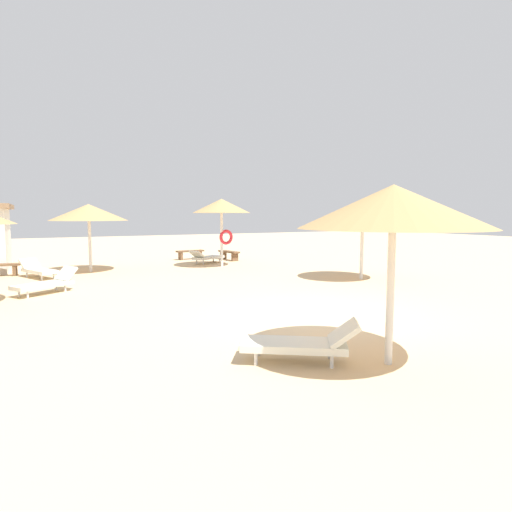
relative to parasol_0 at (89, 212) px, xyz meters
The scene contains 11 objects.
ground_plane 11.75m from the parasol_0, 71.03° to the right, with size 80.00×80.00×0.00m, color #DBBA8C.
parasol_0 is the anchor object (origin of this frame).
parasol_2 14.07m from the parasol_0, 77.30° to the right, with size 2.98×2.98×2.87m.
parasol_3 5.65m from the parasol_0, ahead, with size 2.64×2.64×3.11m.
parasol_5 11.02m from the parasol_0, 37.52° to the right, with size 2.83×2.83×2.58m.
lounger_0 3.03m from the parasol_0, 157.15° to the right, with size 1.38×1.99×0.69m.
lounger_1 5.24m from the parasol_0, 110.92° to the right, with size 1.93×1.53×0.75m.
lounger_2 13.34m from the parasol_0, 81.66° to the right, with size 1.93×1.58×0.71m.
lounger_3 5.86m from the parasol_0, ahead, with size 1.99×1.42×0.69m.
bench_0 6.34m from the parasol_0, 28.02° to the left, with size 1.53×0.54×0.49m.
bench_1 7.43m from the parasol_0, 12.08° to the left, with size 0.65×1.55×0.49m.
Camera 1 is at (-5.52, -7.67, 2.40)m, focal length 29.18 mm.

